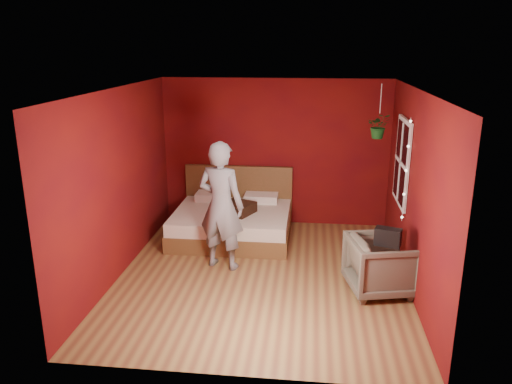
{
  "coord_description": "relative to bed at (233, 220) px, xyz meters",
  "views": [
    {
      "loc": [
        0.65,
        -6.41,
        3.17
      ],
      "look_at": [
        -0.13,
        0.4,
        1.12
      ],
      "focal_mm": 35.0,
      "sensor_mm": 36.0,
      "label": 1
    }
  ],
  "objects": [
    {
      "name": "throw_pillow",
      "position": [
        0.11,
        -0.2,
        0.29
      ],
      "size": [
        0.63,
        0.63,
        0.17
      ],
      "primitive_type": "cube",
      "rotation": [
        0.0,
        0.0,
        -0.43
      ],
      "color": "#321E10",
      "rests_on": "bed"
    },
    {
      "name": "person",
      "position": [
        0.03,
        -1.22,
        0.66
      ],
      "size": [
        0.78,
        0.62,
        1.88
      ],
      "primitive_type": "imported",
      "rotation": [
        0.0,
        0.0,
        2.87
      ],
      "color": "slate",
      "rests_on": "ground"
    },
    {
      "name": "armchair",
      "position": [
        2.24,
        -1.75,
        0.1
      ],
      "size": [
        0.99,
        0.97,
        0.75
      ],
      "primitive_type": "imported",
      "rotation": [
        0.0,
        0.0,
        1.8
      ],
      "color": "#5B5748",
      "rests_on": "ground"
    },
    {
      "name": "floor",
      "position": [
        0.64,
        -1.47,
        -0.28
      ],
      "size": [
        4.5,
        4.5,
        0.0
      ],
      "primitive_type": "plane",
      "color": "olive",
      "rests_on": "ground"
    },
    {
      "name": "room_walls",
      "position": [
        0.64,
        -1.47,
        1.4
      ],
      "size": [
        4.04,
        4.54,
        2.62
      ],
      "color": "maroon",
      "rests_on": "ground"
    },
    {
      "name": "handbag",
      "position": [
        2.27,
        -1.98,
        0.59
      ],
      "size": [
        0.35,
        0.26,
        0.23
      ],
      "primitive_type": "cube",
      "rotation": [
        0.0,
        0.0,
        -0.35
      ],
      "color": "black",
      "rests_on": "armchair"
    },
    {
      "name": "bed",
      "position": [
        0.0,
        0.0,
        0.0
      ],
      "size": [
        1.93,
        1.64,
        1.06
      ],
      "color": "brown",
      "rests_on": "ground"
    },
    {
      "name": "hanging_plant",
      "position": [
        2.28,
        -0.27,
        1.7
      ],
      "size": [
        0.34,
        0.3,
        0.81
      ],
      "color": "silver",
      "rests_on": "room_walls"
    },
    {
      "name": "fairy_lights",
      "position": [
        2.58,
        -1.09,
        1.22
      ],
      "size": [
        0.04,
        0.04,
        1.45
      ],
      "color": "silver",
      "rests_on": "room_walls"
    },
    {
      "name": "window",
      "position": [
        2.61,
        -0.57,
        1.22
      ],
      "size": [
        0.05,
        0.97,
        1.27
      ],
      "color": "white",
      "rests_on": "room_walls"
    }
  ]
}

